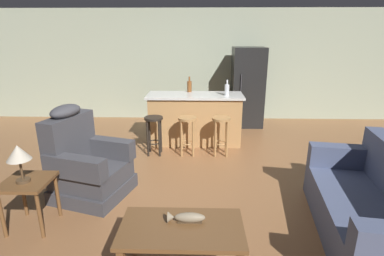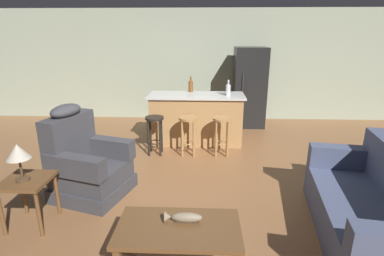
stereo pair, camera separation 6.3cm
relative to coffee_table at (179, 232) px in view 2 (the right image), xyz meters
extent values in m
plane|color=brown|center=(0.06, 1.94, -0.36)|extent=(12.00, 12.00, 0.00)
cube|color=#9EA88E|center=(0.06, 5.06, 0.94)|extent=(12.00, 0.05, 2.60)
cube|color=brown|center=(0.00, 0.00, 0.04)|extent=(1.10, 0.60, 0.04)
cube|color=brown|center=(-0.49, 0.24, -0.17)|extent=(0.06, 0.06, 0.38)
cube|color=brown|center=(0.49, 0.24, -0.17)|extent=(0.06, 0.06, 0.38)
cube|color=#4C3823|center=(0.07, 0.07, 0.06)|extent=(0.22, 0.07, 0.01)
ellipsoid|color=gray|center=(0.07, 0.07, 0.10)|extent=(0.28, 0.09, 0.09)
cone|color=gray|center=(-0.10, 0.07, 0.10)|extent=(0.06, 0.10, 0.10)
cube|color=#4C5675|center=(1.85, 0.46, -0.26)|extent=(1.12, 2.01, 0.20)
cube|color=#4C5675|center=(1.85, 0.46, -0.05)|extent=(1.12, 2.01, 0.22)
cube|color=#4C5675|center=(1.98, 1.30, 0.20)|extent=(0.86, 0.33, 0.28)
cube|color=#3D3D42|center=(-1.24, 1.24, -0.27)|extent=(1.05, 1.05, 0.18)
cube|color=#3D3D42|center=(-1.24, 1.24, -0.06)|extent=(0.98, 0.95, 0.24)
cube|color=#3D3D42|center=(-1.53, 1.32, 0.38)|extent=(0.45, 0.79, 0.64)
ellipsoid|color=#3D3D42|center=(-1.53, 1.32, 0.76)|extent=(0.39, 0.52, 0.16)
cube|color=#3D3D42|center=(-1.12, 1.55, 0.19)|extent=(0.82, 0.40, 0.26)
cube|color=#3D3D42|center=(-1.31, 0.92, 0.19)|extent=(0.82, 0.40, 0.26)
cube|color=brown|center=(-1.68, 0.56, 0.18)|extent=(0.48, 0.48, 0.04)
cylinder|color=brown|center=(-1.88, 0.36, -0.10)|extent=(0.04, 0.04, 0.52)
cylinder|color=brown|center=(-1.48, 0.36, -0.10)|extent=(0.04, 0.04, 0.52)
cylinder|color=brown|center=(-1.88, 0.76, -0.10)|extent=(0.04, 0.04, 0.52)
cylinder|color=brown|center=(-1.48, 0.76, -0.10)|extent=(0.04, 0.04, 0.52)
cylinder|color=#4C3823|center=(-1.70, 0.52, 0.21)|extent=(0.14, 0.14, 0.03)
cylinder|color=#4C3823|center=(-1.70, 0.52, 0.34)|extent=(0.02, 0.02, 0.22)
cone|color=#BCB29E|center=(-1.70, 0.52, 0.53)|extent=(0.24, 0.24, 0.16)
cube|color=#AD7F4C|center=(0.06, 3.29, 0.09)|extent=(1.71, 0.63, 0.91)
cube|color=silver|center=(0.06, 3.29, 0.57)|extent=(1.80, 0.70, 0.04)
cylinder|color=black|center=(-0.64, 2.66, 0.30)|extent=(0.32, 0.32, 0.04)
torus|color=black|center=(-0.64, 2.66, -0.14)|extent=(0.23, 0.23, 0.02)
cylinder|color=black|center=(-0.74, 2.56, -0.04)|extent=(0.04, 0.04, 0.64)
cylinder|color=black|center=(-0.54, 2.56, -0.04)|extent=(0.04, 0.04, 0.64)
cylinder|color=black|center=(-0.74, 2.76, -0.04)|extent=(0.04, 0.04, 0.64)
cylinder|color=black|center=(-0.54, 2.76, -0.04)|extent=(0.04, 0.04, 0.64)
cylinder|color=#A87A47|center=(-0.06, 2.66, 0.30)|extent=(0.32, 0.32, 0.04)
torus|color=#A87A47|center=(-0.06, 2.66, -0.14)|extent=(0.23, 0.23, 0.02)
cylinder|color=#A87A47|center=(-0.16, 2.56, -0.04)|extent=(0.04, 0.04, 0.64)
cylinder|color=#A87A47|center=(0.04, 2.56, -0.04)|extent=(0.04, 0.04, 0.64)
cylinder|color=#A87A47|center=(-0.16, 2.76, -0.04)|extent=(0.04, 0.04, 0.64)
cylinder|color=#A87A47|center=(0.04, 2.76, -0.04)|extent=(0.04, 0.04, 0.64)
cylinder|color=#A87A47|center=(0.52, 2.66, 0.30)|extent=(0.32, 0.32, 0.04)
torus|color=#A87A47|center=(0.52, 2.66, -0.14)|extent=(0.23, 0.23, 0.02)
cylinder|color=#A87A47|center=(0.42, 2.56, -0.04)|extent=(0.04, 0.04, 0.64)
cylinder|color=#A87A47|center=(0.62, 2.56, -0.04)|extent=(0.04, 0.04, 0.64)
cylinder|color=#A87A47|center=(0.42, 2.76, -0.04)|extent=(0.04, 0.04, 0.64)
cylinder|color=#A87A47|center=(0.62, 2.76, -0.04)|extent=(0.04, 0.04, 0.64)
cube|color=black|center=(1.22, 4.49, 0.52)|extent=(0.70, 0.66, 1.76)
cylinder|color=#333338|center=(1.02, 4.14, 0.60)|extent=(0.02, 0.02, 0.50)
cylinder|color=silver|center=(0.64, 3.21, 0.69)|extent=(0.08, 0.08, 0.20)
cylinder|color=silver|center=(0.64, 3.21, 0.83)|extent=(0.03, 0.03, 0.09)
cylinder|color=brown|center=(-0.06, 3.54, 0.69)|extent=(0.09, 0.09, 0.21)
cylinder|color=brown|center=(-0.06, 3.54, 0.84)|extent=(0.03, 0.03, 0.09)
camera|label=1|loc=(0.15, -2.25, 1.69)|focal=28.00mm
camera|label=2|loc=(0.22, -2.25, 1.69)|focal=28.00mm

